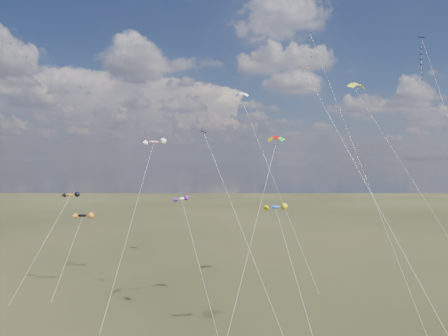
{
  "coord_description": "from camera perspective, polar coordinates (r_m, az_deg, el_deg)",
  "views": [
    {
      "loc": [
        0.16,
        -33.89,
        20.19
      ],
      "look_at": [
        0.0,
        18.0,
        19.0
      ],
      "focal_mm": 32.0,
      "sensor_mm": 36.0,
      "label": 1
    }
  ],
  "objects": [
    {
      "name": "diamond_black_mid",
      "position": [
        50.04,
        0.21,
        -2.8
      ],
      "size": [
        10.13,
        13.71,
        24.01
      ],
      "color": "black",
      "rests_on": "ground"
    },
    {
      "name": "novelty_blue_yellow",
      "position": [
        43.98,
        7.45,
        -5.7
      ],
      "size": [
        4.57,
        10.86,
        15.33
      ],
      "color": "blue",
      "rests_on": "ground"
    },
    {
      "name": "diamond_navy_tall",
      "position": [
        66.56,
        13.26,
        14.2
      ],
      "size": [
        9.01,
        22.97,
        40.93
      ],
      "color": "#0D1346",
      "rests_on": "ground"
    },
    {
      "name": "novelty_orange_black",
      "position": [
        66.49,
        -21.17,
        -3.69
      ],
      "size": [
        7.12,
        8.82,
        15.03
      ],
      "color": "orange",
      "rests_on": "ground"
    },
    {
      "name": "diamond_orange_center",
      "position": [
        38.16,
        17.04,
        3.02
      ],
      "size": [
        11.04,
        19.32,
        29.97
      ],
      "color": "#CB531B",
      "rests_on": "ground"
    },
    {
      "name": "diamond_black_high",
      "position": [
        65.18,
        26.9,
        12.24
      ],
      "size": [
        3.12,
        26.81,
        38.18
      ],
      "color": "black",
      "rests_on": "ground"
    },
    {
      "name": "novelty_redwhite_stripe",
      "position": [
        64.96,
        -10.05,
        3.61
      ],
      "size": [
        4.82,
        19.54,
        23.48
      ],
      "color": "red",
      "rests_on": "ground"
    },
    {
      "name": "parafoil_yellow",
      "position": [
        62.3,
        18.48,
        11.2
      ],
      "size": [
        12.81,
        19.62,
        31.76
      ],
      "color": "yellow",
      "rests_on": "ground"
    },
    {
      "name": "novelty_white_purple",
      "position": [
        52.6,
        -6.02,
        -4.48
      ],
      "size": [
        6.27,
        11.85,
        15.35
      ],
      "color": "silver",
      "rests_on": "ground"
    },
    {
      "name": "novelty_black_orange",
      "position": [
        66.05,
        -19.58,
        -6.45
      ],
      "size": [
        3.72,
        7.23,
        11.85
      ],
      "color": "black",
      "rests_on": "ground"
    },
    {
      "name": "parafoil_tricolor",
      "position": [
        52.11,
        7.36,
        4.14
      ],
      "size": [
        8.21,
        13.83,
        23.47
      ],
      "color": "gold",
      "rests_on": "ground"
    },
    {
      "name": "parafoil_blue_white",
      "position": [
        74.69,
        2.59,
        10.44
      ],
      "size": [
        12.34,
        16.09,
        32.84
      ],
      "color": "blue",
      "rests_on": "ground"
    }
  ]
}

